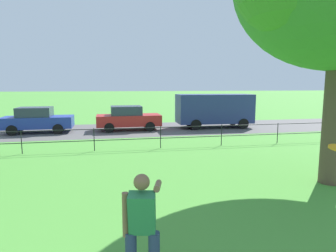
{
  "coord_description": "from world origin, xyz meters",
  "views": [
    {
      "loc": [
        0.71,
        1.43,
        2.82
      ],
      "look_at": [
        2.36,
        9.71,
        1.65
      ],
      "focal_mm": 31.16,
      "sensor_mm": 36.0,
      "label": 1
    }
  ],
  "objects_px": {
    "car_blue_far_right": "(37,120)",
    "car_red_left": "(128,118)",
    "person_thrower": "(142,228)",
    "panel_van_center": "(214,109)"
  },
  "relations": [
    {
      "from": "car_red_left",
      "to": "panel_van_center",
      "type": "xyz_separation_m",
      "value": [
        5.79,
        0.06,
        0.49
      ]
    },
    {
      "from": "panel_van_center",
      "to": "car_red_left",
      "type": "bearing_deg",
      "value": -179.42
    },
    {
      "from": "car_blue_far_right",
      "to": "car_red_left",
      "type": "bearing_deg",
      "value": -0.32
    },
    {
      "from": "car_blue_far_right",
      "to": "car_red_left",
      "type": "relative_size",
      "value": 1.0
    },
    {
      "from": "car_red_left",
      "to": "panel_van_center",
      "type": "distance_m",
      "value": 5.81
    },
    {
      "from": "car_red_left",
      "to": "panel_van_center",
      "type": "relative_size",
      "value": 0.79
    },
    {
      "from": "person_thrower",
      "to": "car_red_left",
      "type": "height_order",
      "value": "person_thrower"
    },
    {
      "from": "car_blue_far_right",
      "to": "panel_van_center",
      "type": "bearing_deg",
      "value": 0.14
    },
    {
      "from": "car_red_left",
      "to": "panel_van_center",
      "type": "bearing_deg",
      "value": 0.58
    },
    {
      "from": "person_thrower",
      "to": "car_blue_far_right",
      "type": "distance_m",
      "value": 15.53
    }
  ]
}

